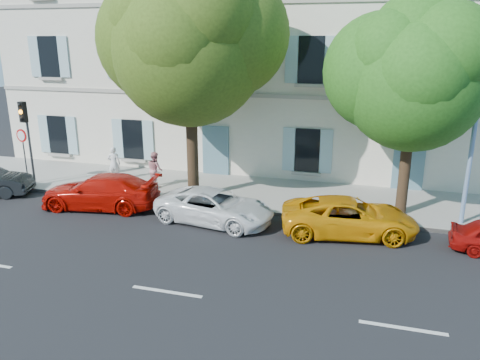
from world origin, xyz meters
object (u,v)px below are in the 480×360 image
(car_yellow_supercar, at_px, (349,217))
(pedestrian_b, at_px, (155,169))
(tree_right, at_px, (414,81))
(traffic_light, at_px, (26,126))
(road_sign, at_px, (23,145))
(car_red_coupe, at_px, (100,191))
(car_white_coupe, at_px, (215,206))
(pedestrian_a, at_px, (114,164))
(street_lamp, at_px, (480,99))
(tree_left, at_px, (189,49))

(car_yellow_supercar, relative_size, pedestrian_b, 2.93)
(car_yellow_supercar, distance_m, tree_right, 5.27)
(traffic_light, relative_size, road_sign, 1.49)
(car_red_coupe, distance_m, road_sign, 5.09)
(tree_right, bearing_deg, car_white_coupe, -159.63)
(tree_right, xyz_separation_m, pedestrian_a, (-12.63, 0.88, -4.12))
(car_white_coupe, distance_m, road_sign, 9.81)
(car_yellow_supercar, distance_m, pedestrian_a, 11.28)
(car_white_coupe, height_order, street_lamp, street_lamp)
(tree_right, xyz_separation_m, traffic_light, (-15.71, -0.92, -2.19))
(pedestrian_a, distance_m, pedestrian_b, 2.28)
(road_sign, bearing_deg, tree_right, 2.59)
(tree_left, relative_size, tree_right, 1.21)
(car_white_coupe, height_order, car_yellow_supercar, car_yellow_supercar)
(car_yellow_supercar, bearing_deg, road_sign, 74.53)
(pedestrian_a, bearing_deg, tree_left, 147.44)
(tree_right, height_order, traffic_light, tree_right)
(car_yellow_supercar, distance_m, road_sign, 14.49)
(street_lamp, relative_size, pedestrian_a, 4.95)
(car_white_coupe, relative_size, pedestrian_b, 2.79)
(car_red_coupe, relative_size, car_white_coupe, 1.07)
(car_red_coupe, relative_size, car_yellow_supercar, 1.02)
(road_sign, xyz_separation_m, pedestrian_b, (5.76, 1.26, -1.03))
(pedestrian_a, bearing_deg, car_yellow_supercar, 146.84)
(car_yellow_supercar, bearing_deg, tree_left, 64.06)
(tree_right, xyz_separation_m, pedestrian_b, (-10.38, 0.53, -4.12))
(street_lamp, bearing_deg, road_sign, -179.64)
(street_lamp, bearing_deg, car_yellow_supercar, -157.08)
(car_white_coupe, bearing_deg, traffic_light, 89.41)
(car_white_coupe, height_order, traffic_light, traffic_light)
(car_yellow_supercar, relative_size, road_sign, 1.83)
(tree_right, height_order, pedestrian_b, tree_right)
(car_red_coupe, relative_size, road_sign, 1.86)
(tree_left, bearing_deg, traffic_light, -175.50)
(car_white_coupe, distance_m, traffic_light, 9.52)
(car_red_coupe, distance_m, street_lamp, 14.15)
(road_sign, relative_size, pedestrian_b, 1.60)
(car_yellow_supercar, bearing_deg, traffic_light, 75.13)
(tree_left, distance_m, traffic_light, 8.15)
(car_white_coupe, distance_m, street_lamp, 9.69)
(tree_left, distance_m, road_sign, 8.93)
(pedestrian_a, bearing_deg, pedestrian_b, 154.05)
(tree_right, bearing_deg, street_lamp, -16.62)
(car_red_coupe, xyz_separation_m, pedestrian_a, (-1.18, 3.10, 0.26))
(street_lamp, height_order, pedestrian_a, street_lamp)
(tree_left, relative_size, street_lamp, 1.18)
(tree_right, bearing_deg, pedestrian_a, 176.02)
(car_white_coupe, relative_size, street_lamp, 0.56)
(road_sign, bearing_deg, pedestrian_b, 12.32)
(tree_left, xyz_separation_m, pedestrian_a, (-4.39, 1.22, -5.15))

